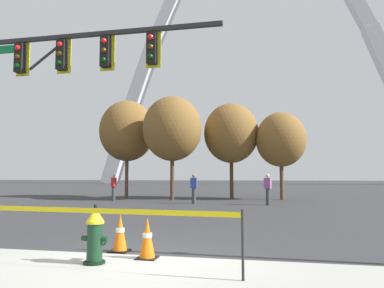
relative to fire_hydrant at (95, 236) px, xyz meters
The scene contains 14 objects.
ground_plane 1.06m from the fire_hydrant, 44.03° to the left, with size 240.00×240.00×0.00m, color #333335.
fire_hydrant is the anchor object (origin of this frame).
caution_tape_barrier 0.41m from the fire_hydrant, 104.58° to the right, with size 5.24×0.40×1.00m.
traffic_cone_by_hydrant 0.92m from the fire_hydrant, 36.01° to the left, with size 0.36×0.36×0.73m.
traffic_cone_mid_sidewalk 1.04m from the fire_hydrant, 89.32° to the left, with size 0.36×0.36×0.73m.
traffic_signal_gantry 6.46m from the fire_hydrant, 132.90° to the left, with size 7.82×0.44×6.00m.
monument_arch 69.00m from the fire_hydrant, 89.39° to the left, with size 62.64×2.90×55.70m.
tree_far_left 19.81m from the fire_hydrant, 110.45° to the left, with size 3.85×3.85×6.74m.
tree_left_mid 17.07m from the fire_hydrant, 100.50° to the left, with size 3.71×3.71×6.49m.
tree_center_left 18.67m from the fire_hydrant, 88.52° to the left, with size 3.59×3.59×6.27m.
tree_center_right 18.66m from the fire_hydrant, 78.53° to the left, with size 3.15×3.15×5.52m.
pedestrian_walking_left 13.68m from the fire_hydrant, 78.15° to the left, with size 0.39×0.32×1.59m.
pedestrian_standing_center 16.24m from the fire_hydrant, 112.85° to the left, with size 0.39×0.36×1.59m.
pedestrian_walking_right 13.54m from the fire_hydrant, 94.52° to the left, with size 0.35×0.22×1.59m.
Camera 1 is at (2.21, -6.50, 1.47)m, focal length 34.37 mm.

